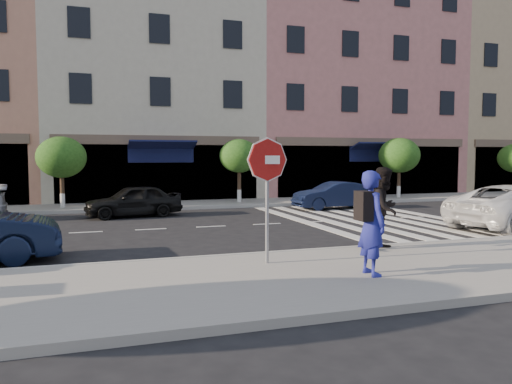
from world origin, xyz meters
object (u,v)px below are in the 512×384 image
Objects in this scene: car_far_mid at (133,201)px; car_far_right at (334,195)px; walker at (384,208)px; photographer at (372,223)px; stop_sign at (267,172)px.

car_far_mid is 1.00× the size of car_far_right.
walker is 10.44m from car_far_right.
walker reaches higher than car_far_right.
car_far_right is at bearing 38.35° from walker.
photographer is 0.53× the size of car_far_right.
stop_sign is 1.33× the size of photographer.
stop_sign reaches higher than photographer.
stop_sign is 10.49m from car_far_mid.
photographer is (1.51, -1.57, -0.91)m from stop_sign.
stop_sign reaches higher than walker.
car_far_mid is at bearing -89.53° from car_far_right.
stop_sign is 0.71× the size of car_far_mid.
car_far_right is (3.70, 9.74, -0.52)m from walker.
stop_sign is 12.53m from car_far_right.
stop_sign is 1.33× the size of walker.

